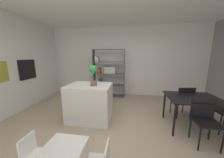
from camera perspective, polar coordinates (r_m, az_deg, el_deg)
The scene contains 11 objects.
ground_plane at distance 2.93m, azimuth -1.44°, elevation -22.78°, with size 9.48×9.48×0.00m, color tan.
back_partition at distance 5.06m, azimuth 3.76°, elevation 8.33°, with size 6.89×0.06×2.80m, color white.
built_in_oven at distance 4.59m, azimuth -35.54°, elevation 3.79°, with size 0.06×0.59×0.61m.
kitchen_island at distance 3.17m, azimuth -10.52°, elevation -10.85°, with size 1.07×0.80×0.92m, color silver.
potted_plant_on_island at distance 2.88m, azimuth -8.97°, elevation 2.67°, with size 0.20×0.20×0.49m.
open_bookshelf at distance 4.80m, azimuth -2.45°, elevation 2.57°, with size 1.26×0.31×1.89m.
child_table at distance 1.89m, azimuth -21.47°, elevation -29.98°, with size 0.50×0.42×0.52m.
child_chair_left at distance 2.18m, azimuth -33.44°, elevation -27.75°, with size 0.28×0.28×0.59m.
dining_table at distance 3.22m, azimuth 34.25°, elevation -8.48°, with size 1.08×0.87×0.74m.
dining_chair_far at distance 3.67m, azimuth 31.08°, elevation -8.29°, with size 0.47×0.48×0.85m.
dining_chair_near at distance 2.89m, azimuth 38.01°, elevation -14.18°, with size 0.42×0.41×0.85m.
Camera 1 is at (0.43, -2.40, 1.63)m, focal length 19.04 mm.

